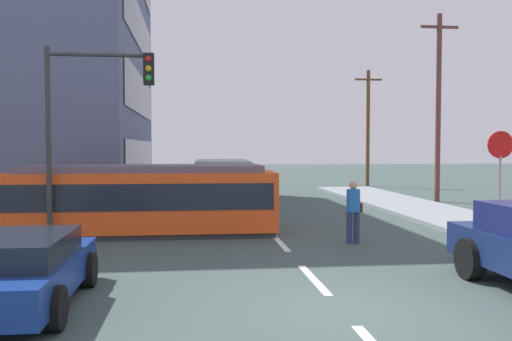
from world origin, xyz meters
TOP-DOWN VIEW (x-y plane):
  - ground_plane at (0.00, 10.00)m, footprint 120.00×120.00m
  - lane_stripe_1 at (0.00, 2.00)m, footprint 0.16×2.40m
  - lane_stripe_2 at (0.00, 6.00)m, footprint 0.16×2.40m
  - lane_stripe_3 at (0.00, 14.04)m, footprint 0.16×2.40m
  - lane_stripe_4 at (0.00, 20.04)m, footprint 0.16×2.40m
  - streetcar_tram at (-3.77, 8.04)m, footprint 7.75×2.60m
  - city_bus at (-0.90, 17.83)m, footprint 2.68×5.42m
  - pedestrian_crossing at (1.93, 5.76)m, footprint 0.48×0.36m
  - parked_sedan_near at (-5.19, 0.70)m, footprint 2.13×4.06m
  - stop_sign at (6.18, 5.95)m, footprint 0.76×0.07m
  - traffic_light_mast at (-5.00, 6.58)m, footprint 2.83×0.33m
  - utility_pole_mid at (9.08, 16.02)m, footprint 1.80×0.24m
  - utility_pole_far at (9.12, 26.34)m, footprint 1.80×0.24m

SIDE VIEW (x-z plane):
  - ground_plane at x=0.00m, z-range 0.00..0.00m
  - lane_stripe_1 at x=0.00m, z-range 0.00..0.01m
  - lane_stripe_2 at x=0.00m, z-range 0.00..0.01m
  - lane_stripe_3 at x=0.00m, z-range 0.00..0.01m
  - lane_stripe_4 at x=0.00m, z-range 0.00..0.01m
  - parked_sedan_near at x=-5.19m, z-range 0.03..1.22m
  - pedestrian_crossing at x=1.93m, z-range 0.11..1.78m
  - streetcar_tram at x=-3.77m, z-range 0.04..2.07m
  - city_bus at x=-0.90m, z-range 0.14..2.06m
  - stop_sign at x=6.18m, z-range 0.75..3.63m
  - traffic_light_mast at x=-5.00m, z-range 1.04..6.24m
  - utility_pole_far at x=9.12m, z-range 0.18..7.74m
  - utility_pole_mid at x=9.08m, z-range 0.18..8.91m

